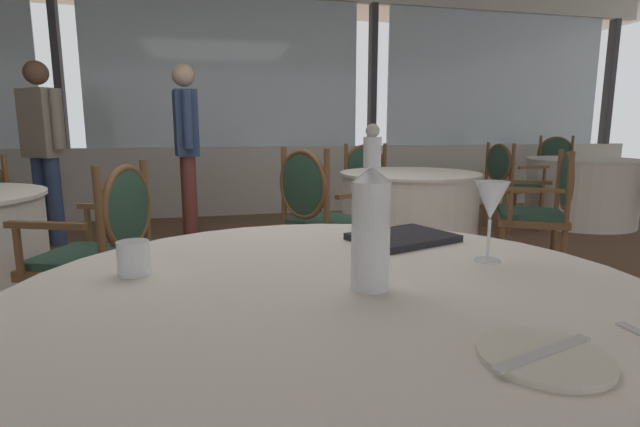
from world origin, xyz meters
The scene contains 18 objects.
ground_plane centered at (0.00, 0.00, 0.00)m, with size 15.27×15.27×0.00m, color brown.
window_wall_far centered at (0.00, 3.54, 1.15)m, with size 11.75×0.14×2.88m.
side_plate centered at (0.13, -1.97, 0.75)m, with size 0.19×0.19×0.01m, color silver.
butter_knife centered at (0.13, -1.97, 0.75)m, with size 0.21×0.02×0.00m, color silver.
water_bottle centered at (-0.01, -1.62, 0.88)m, with size 0.08×0.08×0.34m.
wine_glass centered at (0.36, -1.49, 0.90)m, with size 0.09×0.09×0.20m.
water_tumbler centered at (-0.50, -1.39, 0.78)m, with size 0.07×0.07×0.08m, color white.
menu_book centered at (0.24, -1.23, 0.75)m, with size 0.28×0.22×0.02m, color black.
background_table_0 centered at (3.82, 1.98, 0.37)m, with size 1.19×1.19×0.74m.
dining_chair_0_0 centered at (2.80, 1.89, 0.55)m, with size 0.50×0.56×0.93m.
dining_chair_0_2 centered at (4.26, 2.91, 0.56)m, with size 0.64×0.61×0.98m.
dining_chair_1_0 centered at (-0.81, -0.12, 0.54)m, with size 0.60×0.63×0.92m.
background_table_2 centered at (1.21, 0.88, 0.37)m, with size 1.08×1.08×0.74m.
dining_chair_2_0 centered at (2.04, 0.38, 0.54)m, with size 0.63×0.65×0.93m.
dining_chair_2_1 centered at (1.22, 1.84, 0.54)m, with size 0.54×0.48×0.93m.
dining_chair_2_2 centered at (0.36, 0.40, 0.56)m, with size 0.63×0.65×0.96m.
diner_person_0 centered at (-0.48, 2.26, 0.95)m, with size 0.24×0.53×1.67m.
diner_person_1 centered at (-1.74, 2.34, 0.95)m, with size 0.43×0.38×1.67m.
Camera 1 is at (-0.34, -2.53, 1.08)m, focal length 26.85 mm.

